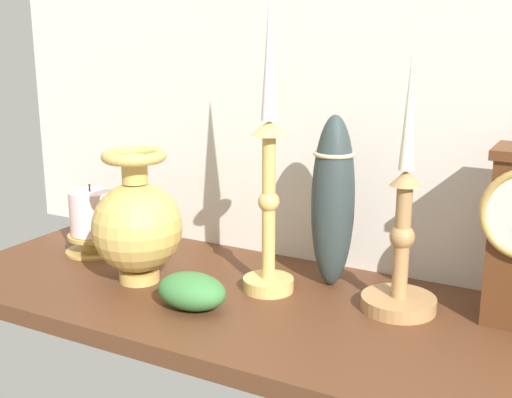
{
  "coord_description": "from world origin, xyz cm",
  "views": [
    {
      "loc": [
        36.9,
        -73.64,
        35.7
      ],
      "look_at": [
        -3.29,
        0.0,
        14.0
      ],
      "focal_mm": 46.51,
      "sensor_mm": 36.0,
      "label": 1
    }
  ],
  "objects_px": {
    "pillar_candle_front": "(92,222)",
    "tall_ceramic_vase": "(333,201)",
    "candlestick_tall_left": "(269,181)",
    "candlestick_tall_center": "(402,246)",
    "brass_vase_bulbous": "(137,223)"
  },
  "relations": [
    {
      "from": "brass_vase_bulbous",
      "to": "pillar_candle_front",
      "type": "bearing_deg",
      "value": 156.01
    },
    {
      "from": "pillar_candle_front",
      "to": "tall_ceramic_vase",
      "type": "height_order",
      "value": "tall_ceramic_vase"
    },
    {
      "from": "candlestick_tall_center",
      "to": "pillar_candle_front",
      "type": "xyz_separation_m",
      "value": [
        -0.51,
        -0.02,
        -0.04
      ]
    },
    {
      "from": "candlestick_tall_left",
      "to": "candlestick_tall_center",
      "type": "bearing_deg",
      "value": 7.16
    },
    {
      "from": "pillar_candle_front",
      "to": "tall_ceramic_vase",
      "type": "bearing_deg",
      "value": 7.75
    },
    {
      "from": "candlestick_tall_center",
      "to": "tall_ceramic_vase",
      "type": "height_order",
      "value": "candlestick_tall_center"
    },
    {
      "from": "tall_ceramic_vase",
      "to": "brass_vase_bulbous",
      "type": "bearing_deg",
      "value": -154.53
    },
    {
      "from": "brass_vase_bulbous",
      "to": "candlestick_tall_left",
      "type": "bearing_deg",
      "value": 17.67
    },
    {
      "from": "pillar_candle_front",
      "to": "tall_ceramic_vase",
      "type": "relative_size",
      "value": 0.47
    },
    {
      "from": "candlestick_tall_left",
      "to": "pillar_candle_front",
      "type": "relative_size",
      "value": 3.57
    },
    {
      "from": "candlestick_tall_center",
      "to": "brass_vase_bulbous",
      "type": "distance_m",
      "value": 0.37
    },
    {
      "from": "tall_ceramic_vase",
      "to": "candlestick_tall_center",
      "type": "bearing_deg",
      "value": -19.24
    },
    {
      "from": "candlestick_tall_center",
      "to": "tall_ceramic_vase",
      "type": "distance_m",
      "value": 0.12
    },
    {
      "from": "candlestick_tall_left",
      "to": "pillar_candle_front",
      "type": "distance_m",
      "value": 0.34
    },
    {
      "from": "candlestick_tall_center",
      "to": "brass_vase_bulbous",
      "type": "relative_size",
      "value": 1.75
    }
  ]
}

